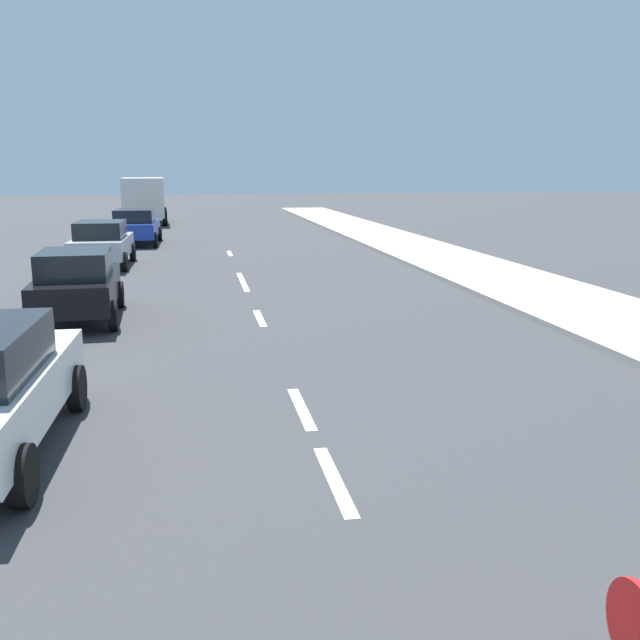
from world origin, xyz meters
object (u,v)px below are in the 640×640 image
(parked_car_black, at_px, (77,283))
(parked_car_silver, at_px, (102,242))
(parked_car_blue, at_px, (136,225))
(delivery_truck, at_px, (144,199))

(parked_car_black, relative_size, parked_car_silver, 0.95)
(parked_car_blue, bearing_deg, parked_car_black, -88.99)
(parked_car_black, relative_size, parked_car_blue, 0.88)
(parked_car_blue, xyz_separation_m, delivery_truck, (-0.37, 12.35, 0.66))
(parked_car_silver, distance_m, parked_car_blue, 7.54)
(parked_car_silver, xyz_separation_m, delivery_truck, (0.20, 19.86, 0.67))
(parked_car_silver, distance_m, delivery_truck, 19.87)
(parked_car_black, xyz_separation_m, delivery_truck, (-0.33, 29.03, 0.67))
(parked_car_black, bearing_deg, delivery_truck, 88.25)
(parked_car_blue, bearing_deg, delivery_truck, 92.87)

